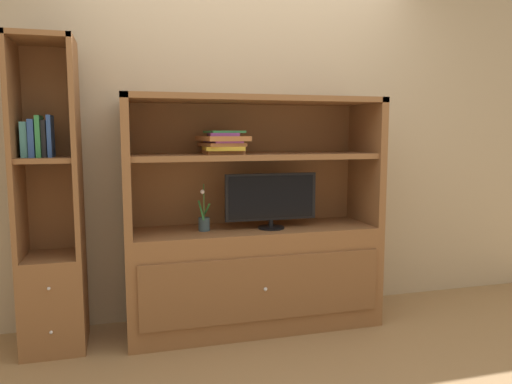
{
  "coord_description": "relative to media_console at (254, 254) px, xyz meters",
  "views": [
    {
      "loc": [
        -0.85,
        -2.71,
        1.33
      ],
      "look_at": [
        0.0,
        0.35,
        0.94
      ],
      "focal_mm": 33.89,
      "sensor_mm": 36.0,
      "label": 1
    }
  ],
  "objects": [
    {
      "name": "potted_plant",
      "position": [
        -0.34,
        -0.02,
        0.25
      ],
      "size": [
        0.07,
        0.14,
        0.31
      ],
      "color": "#384C56",
      "rests_on": "media_console"
    },
    {
      "name": "painted_rear_wall",
      "position": [
        0.0,
        0.34,
        0.9
      ],
      "size": [
        6.0,
        0.1,
        2.8
      ],
      "primitive_type": "cube",
      "color": "tan",
      "rests_on": "ground_plane"
    },
    {
      "name": "media_console",
      "position": [
        0.0,
        0.0,
        0.0
      ],
      "size": [
        1.71,
        0.54,
        1.56
      ],
      "color": "brown",
      "rests_on": "ground_plane"
    },
    {
      "name": "bookshelf_tall",
      "position": [
        -1.28,
        0.01,
        0.14
      ],
      "size": [
        0.37,
        0.41,
        1.89
      ],
      "color": "brown",
      "rests_on": "ground_plane"
    },
    {
      "name": "magazine_stack",
      "position": [
        -0.21,
        -0.0,
        0.76
      ],
      "size": [
        0.31,
        0.38,
        0.15
      ],
      "color": "#A56638",
      "rests_on": "media_console"
    },
    {
      "name": "tv_monitor",
      "position": [
        0.1,
        -0.06,
        0.39
      ],
      "size": [
        0.63,
        0.18,
        0.37
      ],
      "color": "black",
      "rests_on": "media_console"
    },
    {
      "name": "ground_plane",
      "position": [
        0.0,
        -0.41,
        -0.5
      ],
      "size": [
        8.0,
        8.0,
        0.0
      ],
      "primitive_type": "plane",
      "color": "#99754C"
    },
    {
      "name": "upright_book_row",
      "position": [
        -1.33,
        -0.01,
        0.8
      ],
      "size": [
        0.17,
        0.17,
        0.25
      ],
      "color": "teal",
      "rests_on": "bookshelf_tall"
    }
  ]
}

